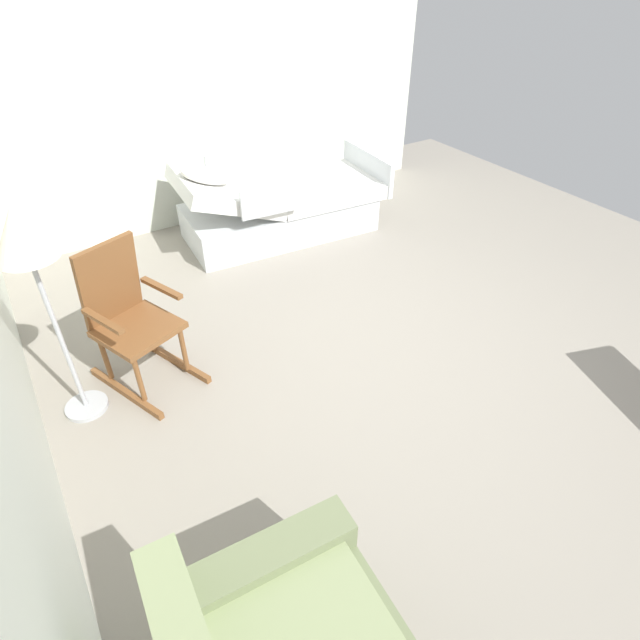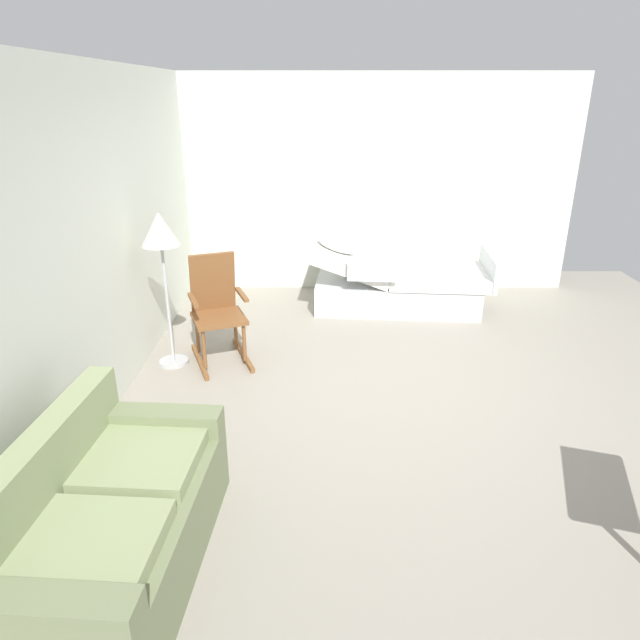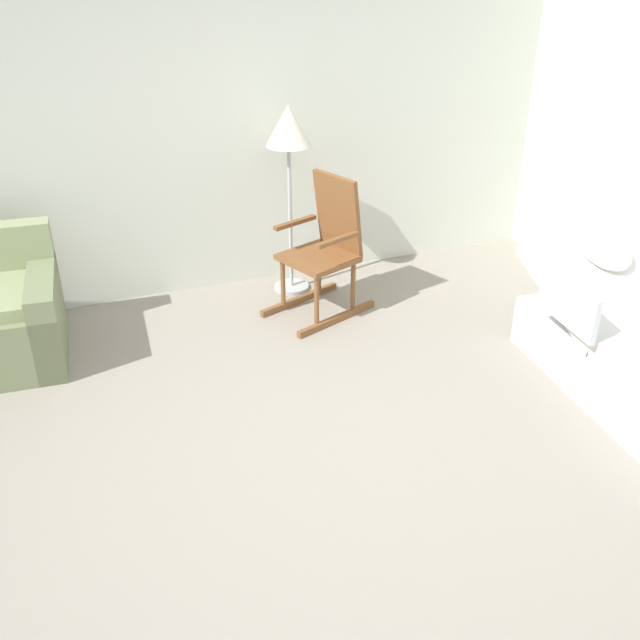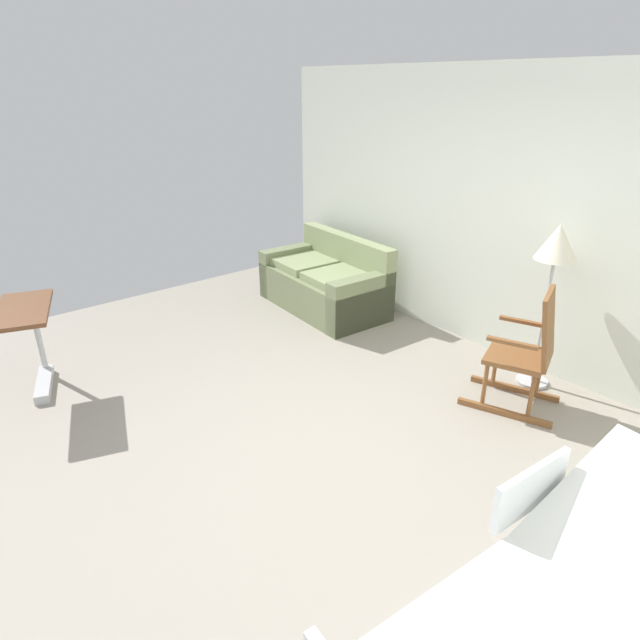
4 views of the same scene
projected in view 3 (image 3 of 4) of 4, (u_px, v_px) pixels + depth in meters
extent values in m
plane|color=gray|center=(302.00, 467.00, 3.97)|extent=(7.48, 7.48, 0.00)
cube|color=silver|center=(187.00, 121.00, 5.36)|extent=(6.18, 0.10, 2.70)
cube|color=white|center=(614.00, 285.00, 4.69)|extent=(0.99, 1.01, 0.44)
ellipsoid|color=white|center=(603.00, 246.00, 4.74)|extent=(0.38, 0.53, 0.29)
cube|color=silver|center=(568.00, 303.00, 4.33)|extent=(0.08, 0.56, 0.28)
cylinder|color=black|center=(533.00, 344.00, 5.05)|extent=(0.10, 0.10, 0.10)
cylinder|color=black|center=(622.00, 330.00, 5.23)|extent=(0.10, 0.10, 0.10)
cube|color=#737D57|center=(47.00, 315.00, 4.89)|extent=(0.23, 0.86, 0.60)
cube|color=brown|center=(300.00, 299.00, 5.71)|extent=(0.72, 0.31, 0.05)
cube|color=brown|center=(337.00, 319.00, 5.43)|extent=(0.72, 0.31, 0.05)
cylinder|color=brown|center=(317.00, 298.00, 5.23)|extent=(0.04, 0.04, 0.40)
cylinder|color=brown|center=(283.00, 281.00, 5.48)|extent=(0.04, 0.04, 0.40)
cylinder|color=brown|center=(353.00, 284.00, 5.45)|extent=(0.04, 0.04, 0.40)
cylinder|color=brown|center=(319.00, 268.00, 5.70)|extent=(0.04, 0.04, 0.40)
cube|color=brown|center=(318.00, 258.00, 5.37)|extent=(0.60, 0.61, 0.04)
cube|color=brown|center=(338.00, 213.00, 5.34)|extent=(0.27, 0.45, 0.60)
cube|color=brown|center=(337.00, 240.00, 5.10)|extent=(0.38, 0.18, 0.03)
cube|color=brown|center=(295.00, 223.00, 5.40)|extent=(0.38, 0.18, 0.03)
cylinder|color=#B2B5BA|center=(292.00, 287.00, 5.94)|extent=(0.28, 0.28, 0.03)
cylinder|color=#B2B5BA|center=(290.00, 219.00, 5.66)|extent=(0.03, 0.03, 1.15)
cone|color=silver|center=(288.00, 125.00, 5.31)|extent=(0.34, 0.34, 0.30)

